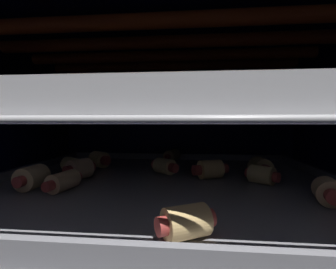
# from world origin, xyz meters

# --- Properties ---
(ground_plane) EXTENTS (0.60, 0.53, 0.01)m
(ground_plane) POSITION_xyz_m (0.00, 0.00, -0.01)
(ground_plane) COLOR #0C1138
(oven_wall_back) EXTENTS (0.60, 0.01, 0.34)m
(oven_wall_back) POSITION_xyz_m (0.00, 0.26, 0.17)
(oven_wall_back) COLOR #0C1138
(oven_wall_back) RESTS_ON ground_plane
(oven_ceiling) EXTENTS (0.60, 0.53, 0.01)m
(oven_ceiling) POSITION_xyz_m (0.00, 0.00, 0.34)
(oven_ceiling) COLOR #0C1138
(heating_element) EXTENTS (0.46, 0.23, 0.02)m
(heating_element) POSITION_xyz_m (0.00, -0.00, 0.31)
(heating_element) COLOR #F25919
(oven_rack_lower) EXTENTS (0.55, 0.50, 0.01)m
(oven_rack_lower) POSITION_xyz_m (0.00, 0.00, 0.09)
(oven_rack_lower) COLOR #B7B7BC
(baking_tray_lower) EXTENTS (0.51, 0.44, 0.02)m
(baking_tray_lower) POSITION_xyz_m (0.00, 0.00, 0.10)
(baking_tray_lower) COLOR gray
(baking_tray_lower) RESTS_ON oven_rack_lower
(pig_in_blanket_lower_0) EXTENTS (0.04, 0.05, 0.03)m
(pig_in_blanket_lower_0) POSITION_xyz_m (-0.14, 0.00, 0.12)
(pig_in_blanket_lower_0) COLOR #DDB284
(pig_in_blanket_lower_0) RESTS_ON baking_tray_lower
(pig_in_blanket_lower_1) EXTENTS (0.05, 0.04, 0.03)m
(pig_in_blanket_lower_1) POSITION_xyz_m (0.14, -0.00, 0.12)
(pig_in_blanket_lower_1) COLOR #DFC27D
(pig_in_blanket_lower_1) RESTS_ON baking_tray_lower
(pig_in_blanket_lower_2) EXTENTS (0.05, 0.05, 0.03)m
(pig_in_blanket_lower_2) POSITION_xyz_m (-0.01, 0.05, 0.12)
(pig_in_blanket_lower_2) COLOR #DBBD7A
(pig_in_blanket_lower_2) RESTS_ON baking_tray_lower
(pig_in_blanket_lower_3) EXTENTS (0.03, 0.06, 0.03)m
(pig_in_blanket_lower_3) POSITION_xyz_m (-0.13, -0.06, 0.12)
(pig_in_blanket_lower_3) COLOR #E5BB85
(pig_in_blanket_lower_3) RESTS_ON baking_tray_lower
(pig_in_blanket_lower_4) EXTENTS (0.04, 0.05, 0.03)m
(pig_in_blanket_lower_4) POSITION_xyz_m (0.15, 0.04, 0.12)
(pig_in_blanket_lower_4) COLOR #E0BE72
(pig_in_blanket_lower_4) RESTS_ON baking_tray_lower
(pig_in_blanket_lower_5) EXTENTS (0.04, 0.06, 0.03)m
(pig_in_blanket_lower_5) POSITION_xyz_m (0.19, -0.08, 0.12)
(pig_in_blanket_lower_5) COLOR #D8B17E
(pig_in_blanket_lower_5) RESTS_ON baking_tray_lower
(pig_in_blanket_lower_6) EXTENTS (0.04, 0.05, 0.03)m
(pig_in_blanket_lower_6) POSITION_xyz_m (-0.01, 0.19, 0.12)
(pig_in_blanket_lower_6) COLOR #EABA74
(pig_in_blanket_lower_6) RESTS_ON baking_tray_lower
(pig_in_blanket_lower_7) EXTENTS (0.05, 0.04, 0.03)m
(pig_in_blanket_lower_7) POSITION_xyz_m (0.04, -0.18, 0.12)
(pig_in_blanket_lower_7) COLOR tan
(pig_in_blanket_lower_7) RESTS_ON baking_tray_lower
(pig_in_blanket_lower_8) EXTENTS (0.06, 0.05, 0.03)m
(pig_in_blanket_lower_8) POSITION_xyz_m (-0.17, 0.05, 0.12)
(pig_in_blanket_lower_8) COLOR #D5C076
(pig_in_blanket_lower_8) RESTS_ON baking_tray_lower
(pig_in_blanket_lower_9) EXTENTS (0.06, 0.04, 0.03)m
(pig_in_blanket_lower_9) POSITION_xyz_m (0.07, 0.02, 0.12)
(pig_in_blanket_lower_9) COLOR #E2B86F
(pig_in_blanket_lower_9) RESTS_ON baking_tray_lower
(pig_in_blanket_lower_10) EXTENTS (0.03, 0.06, 0.03)m
(pig_in_blanket_lower_10) POSITION_xyz_m (-0.18, -0.06, 0.12)
(pig_in_blanket_lower_10) COLOR #D7B680
(pig_in_blanket_lower_10) RESTS_ON baking_tray_lower
(pig_in_blanket_lower_11) EXTENTS (0.05, 0.04, 0.03)m
(pig_in_blanket_lower_11) POSITION_xyz_m (-0.14, 0.10, 0.12)
(pig_in_blanket_lower_11) COLOR tan
(pig_in_blanket_lower_11) RESTS_ON baking_tray_lower
(oven_rack_upper) EXTENTS (0.55, 0.50, 0.01)m
(oven_rack_upper) POSITION_xyz_m (0.00, -0.00, 0.20)
(oven_rack_upper) COLOR #B7B7BC
(baking_tray_upper) EXTENTS (0.51, 0.44, 0.03)m
(baking_tray_upper) POSITION_xyz_m (0.00, 0.00, 0.21)
(baking_tray_upper) COLOR silver
(baking_tray_upper) RESTS_ON oven_rack_upper
(pig_in_blanket_upper_0) EXTENTS (0.06, 0.04, 0.03)m
(pig_in_blanket_upper_0) POSITION_xyz_m (-0.20, 0.06, 0.23)
(pig_in_blanket_upper_0) COLOR #E4BD7E
(pig_in_blanket_upper_0) RESTS_ON baking_tray_upper
(pig_in_blanket_upper_1) EXTENTS (0.04, 0.06, 0.03)m
(pig_in_blanket_upper_1) POSITION_xyz_m (0.07, 0.17, 0.23)
(pig_in_blanket_upper_1) COLOR #ECB283
(pig_in_blanket_upper_1) RESTS_ON baking_tray_upper
(pig_in_blanket_upper_2) EXTENTS (0.06, 0.04, 0.03)m
(pig_in_blanket_upper_2) POSITION_xyz_m (-0.20, 0.11, 0.23)
(pig_in_blanket_upper_2) COLOR #D8C186
(pig_in_blanket_upper_2) RESTS_ON baking_tray_upper
(pig_in_blanket_upper_3) EXTENTS (0.05, 0.03, 0.03)m
(pig_in_blanket_upper_3) POSITION_xyz_m (0.08, -0.01, 0.23)
(pig_in_blanket_upper_3) COLOR #DCC27A
(pig_in_blanket_upper_3) RESTS_ON baking_tray_upper
(pig_in_blanket_upper_4) EXTENTS (0.05, 0.05, 0.03)m
(pig_in_blanket_upper_4) POSITION_xyz_m (0.02, -0.07, 0.23)
(pig_in_blanket_upper_4) COLOR #DFB27B
(pig_in_blanket_upper_4) RESTS_ON baking_tray_upper
(pig_in_blanket_upper_5) EXTENTS (0.06, 0.03, 0.03)m
(pig_in_blanket_upper_5) POSITION_xyz_m (-0.16, 0.06, 0.23)
(pig_in_blanket_upper_5) COLOR #D6BB6F
(pig_in_blanket_upper_5) RESTS_ON baking_tray_upper
(pig_in_blanket_upper_7) EXTENTS (0.05, 0.05, 0.03)m
(pig_in_blanket_upper_7) POSITION_xyz_m (0.08, -0.14, 0.23)
(pig_in_blanket_upper_7) COLOR #E5C078
(pig_in_blanket_upper_7) RESTS_ON baking_tray_upper
(pig_in_blanket_upper_8) EXTENTS (0.06, 0.05, 0.03)m
(pig_in_blanket_upper_8) POSITION_xyz_m (0.09, 0.13, 0.23)
(pig_in_blanket_upper_8) COLOR #EABC6E
(pig_in_blanket_upper_8) RESTS_ON baking_tray_upper
(pig_in_blanket_upper_9) EXTENTS (0.05, 0.04, 0.03)m
(pig_in_blanket_upper_9) POSITION_xyz_m (-0.03, 0.12, 0.23)
(pig_in_blanket_upper_9) COLOR #E6B276
(pig_in_blanket_upper_9) RESTS_ON baking_tray_upper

